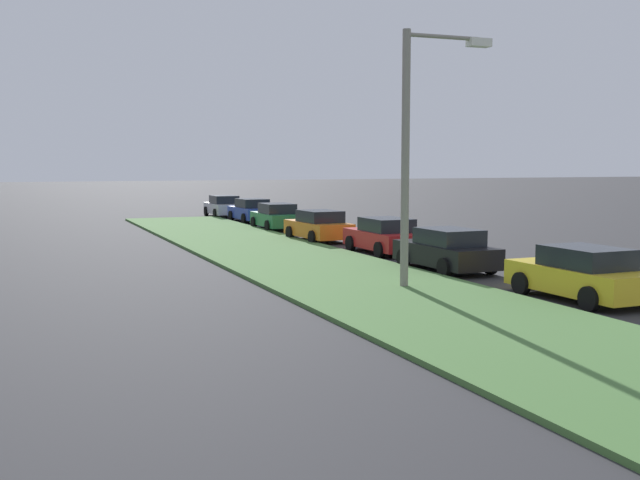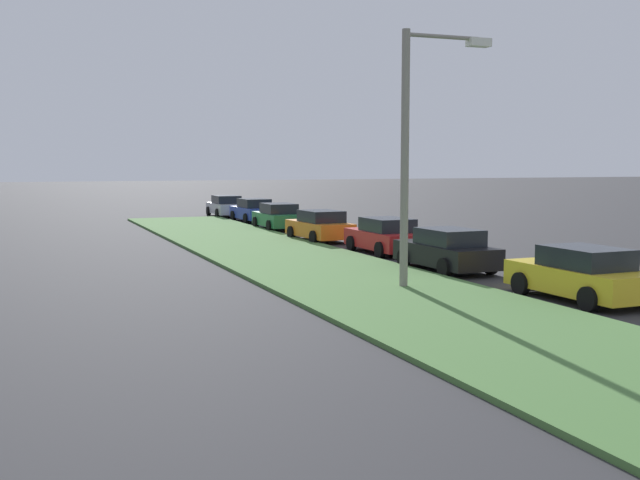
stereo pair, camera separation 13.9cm
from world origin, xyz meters
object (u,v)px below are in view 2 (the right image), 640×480
at_px(parked_car_yellow, 581,274).
at_px(parked_car_black, 447,250).
at_px(parked_car_orange, 320,226).
at_px(parked_car_blue, 253,211).
at_px(parked_car_green, 278,217).
at_px(parked_car_red, 386,236).
at_px(streetlight, 416,139).
at_px(parked_car_silver, 226,206).

bearing_deg(parked_car_yellow, parked_car_black, 2.09).
xyz_separation_m(parked_car_orange, parked_car_blue, (12.66, -0.52, 0.00)).
height_order(parked_car_green, parked_car_blue, same).
distance_m(parked_car_yellow, parked_car_red, 11.69).
bearing_deg(parked_car_yellow, parked_car_blue, -0.91).
xyz_separation_m(parked_car_red, parked_car_orange, (5.68, 0.64, 0.00)).
bearing_deg(streetlight, parked_car_red, -21.16).
relative_size(parked_car_yellow, parked_car_silver, 1.01).
bearing_deg(parked_car_green, parked_car_red, -176.88).
bearing_deg(parked_car_green, parked_car_yellow, -177.88).
bearing_deg(parked_car_orange, parked_car_silver, -3.23).
relative_size(parked_car_black, parked_car_blue, 1.00).
distance_m(parked_car_blue, parked_car_silver, 5.34).
distance_m(parked_car_blue, streetlight, 27.11).
relative_size(parked_car_silver, streetlight, 0.58).
distance_m(parked_car_orange, parked_car_silver, 17.99).
xyz_separation_m(parked_car_red, streetlight, (-8.34, 3.23, 3.67)).
xyz_separation_m(parked_car_yellow, parked_car_red, (11.69, 0.03, 0.00)).
bearing_deg(parked_car_silver, parked_car_red, -178.32).
height_order(parked_car_black, parked_car_green, same).
height_order(parked_car_black, streetlight, streetlight).
xyz_separation_m(parked_car_yellow, parked_car_orange, (17.37, 0.67, 0.00)).
distance_m(parked_car_green, parked_car_blue, 5.94).
distance_m(parked_car_red, parked_car_silver, 23.67).
bearing_deg(parked_car_green, parked_car_blue, -2.48).
xyz_separation_m(parked_car_black, parked_car_orange, (11.04, 0.30, 0.00)).
xyz_separation_m(parked_car_black, streetlight, (-2.98, 2.89, 3.67)).
height_order(parked_car_orange, parked_car_blue, same).
relative_size(parked_car_green, parked_car_silver, 1.00).
bearing_deg(parked_car_black, parked_car_yellow, -177.99).
relative_size(parked_car_green, streetlight, 0.58).
relative_size(parked_car_red, parked_car_blue, 0.99).
bearing_deg(parked_car_red, parked_car_blue, -0.01).
bearing_deg(parked_car_orange, parked_car_blue, -5.16).
bearing_deg(parked_car_black, parked_car_silver, -0.94).
bearing_deg(parked_car_yellow, parked_car_orange, 1.00).
bearing_deg(parked_car_green, parked_car_black, -178.62).
relative_size(parked_car_yellow, parked_car_green, 1.00).
height_order(parked_car_black, parked_car_orange, same).
distance_m(parked_car_orange, parked_car_blue, 12.67).
height_order(parked_car_orange, streetlight, streetlight).
relative_size(parked_car_red, parked_car_green, 1.00).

